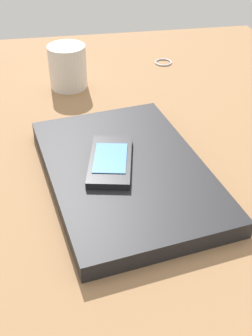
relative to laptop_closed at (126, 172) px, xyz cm
name	(u,v)px	position (x,y,z in cm)	size (l,w,h in cm)	color
desk_surface	(152,176)	(1.92, -4.34, -2.74)	(120.00, 80.00, 3.00)	olive
laptop_closed	(126,172)	(0.00, 0.00, 0.00)	(32.35, 21.46, 2.48)	black
cell_phone_on_laptop	(110,161)	(0.65, 2.12, 1.79)	(12.67, 8.11, 1.17)	black
coffee_mug	(68,66)	(32.26, 6.11, 2.99)	(10.55, 7.37, 8.46)	silver
key_ring	(163,62)	(40.49, -15.50, -1.06)	(3.87, 3.87, 0.36)	silver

